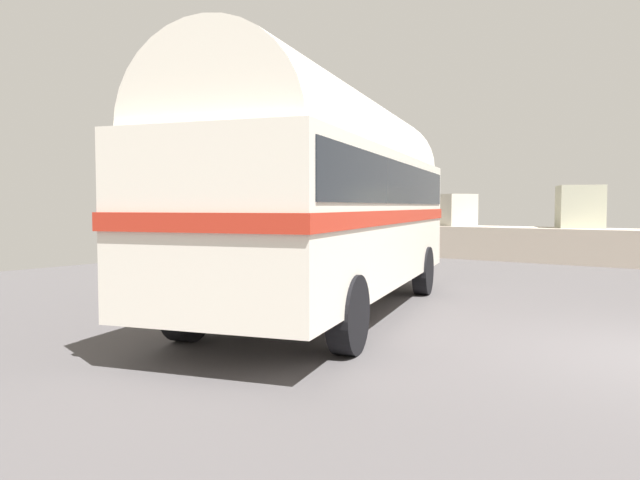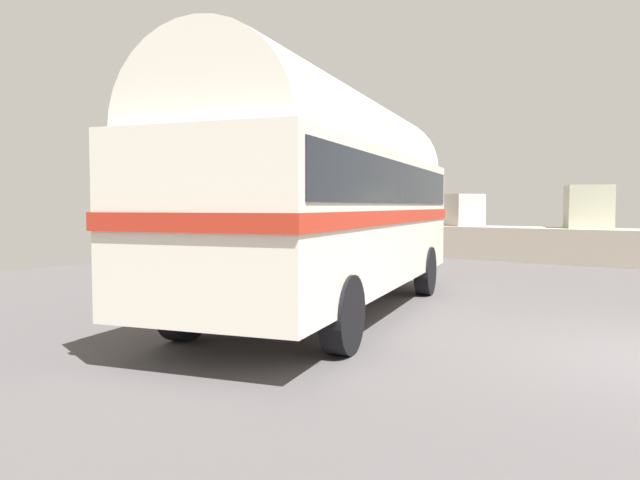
{
  "view_description": "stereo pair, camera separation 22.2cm",
  "coord_description": "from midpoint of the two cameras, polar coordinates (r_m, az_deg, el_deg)",
  "views": [
    {
      "loc": [
        0.73,
        -8.02,
        1.79
      ],
      "look_at": [
        -5.45,
        0.21,
        1.21
      ],
      "focal_mm": 34.11,
      "sensor_mm": 36.0,
      "label": 1
    },
    {
      "loc": [
        0.91,
        -7.88,
        1.79
      ],
      "look_at": [
        -5.45,
        0.21,
        1.21
      ],
      "focal_mm": 34.11,
      "sensor_mm": 36.0,
      "label": 2
    }
  ],
  "objects": [
    {
      "name": "vintage_coach",
      "position": [
        10.0,
        0.28,
        4.69
      ],
      "size": [
        4.9,
        8.9,
        3.7
      ],
      "rotation": [
        0.0,
        0.0,
        0.31
      ],
      "color": "black",
      "rests_on": "ground"
    }
  ]
}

